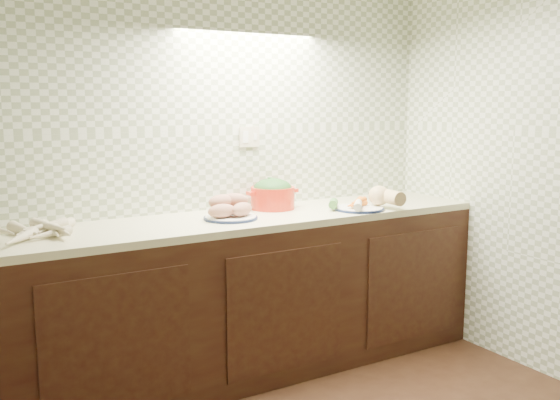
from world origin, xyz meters
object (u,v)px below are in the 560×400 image
parsnip_pile (36,230)px  dutch_oven (273,194)px  sweet_potato_plate (229,210)px  onion_bowl (227,208)px  veg_plate (368,201)px

parsnip_pile → dutch_oven: 1.36m
sweet_potato_plate → onion_bowl: (0.05, 0.14, -0.01)m
parsnip_pile → onion_bowl: (1.04, 0.11, 0.00)m
sweet_potato_plate → veg_plate: size_ratio=0.69×
sweet_potato_plate → dutch_oven: (0.36, 0.16, 0.04)m
sweet_potato_plate → onion_bowl: size_ratio=2.23×
parsnip_pile → sweet_potato_plate: (0.99, -0.03, 0.01)m
parsnip_pile → dutch_oven: size_ratio=1.38×
dutch_oven → veg_plate: 0.56m
parsnip_pile → onion_bowl: onion_bowl is taller
sweet_potato_plate → veg_plate: 0.85m
onion_bowl → sweet_potato_plate: bearing=-110.5°
parsnip_pile → onion_bowl: 1.05m
sweet_potato_plate → veg_plate: veg_plate is taller
parsnip_pile → sweet_potato_plate: sweet_potato_plate is taller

